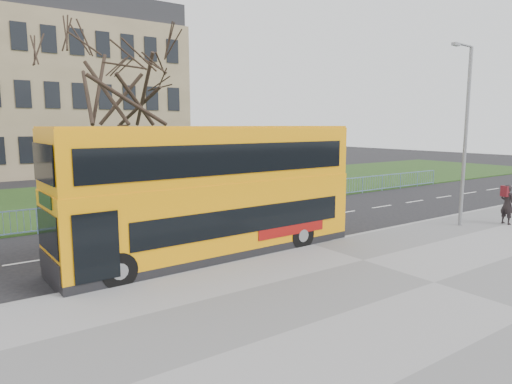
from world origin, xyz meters
The scene contains 10 objects.
ground centered at (0.00, 0.00, 0.00)m, with size 120.00×120.00×0.00m, color black.
pavement centered at (0.00, -6.75, 0.06)m, with size 80.00×10.50×0.12m, color slate.
kerb centered at (0.00, -1.55, 0.07)m, with size 80.00×0.20×0.14m, color gray.
grass_verge centered at (0.00, 14.30, 0.04)m, with size 80.00×15.40×0.08m, color #1D3914.
guard_railing centered at (0.00, 6.60, 0.55)m, with size 40.00×0.12×1.10m, color #678CB8, non-canonical shape.
bare_tree centered at (-3.00, 10.00, 5.41)m, with size 7.46×7.46×10.65m, color black, non-canonical shape.
civic_building centered at (-5.00, 35.00, 7.00)m, with size 30.00×15.00×14.00m, color #837253.
yellow_bus centered at (-3.61, -0.51, 2.39)m, with size 10.67×2.80×4.45m.
pedestrian centered at (9.50, -4.06, 1.02)m, with size 0.65×0.43×1.79m, color black.
street_lamp centered at (7.48, -3.01, 4.36)m, with size 1.64×0.29×7.73m.
Camera 1 is at (-11.31, -13.96, 4.55)m, focal length 32.00 mm.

